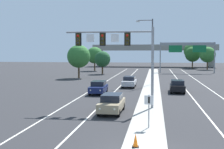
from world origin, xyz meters
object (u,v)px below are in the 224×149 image
car_oncoming_tan (112,103)px  car_receding_black (177,86)px  overhead_signal_mast (121,48)px  traffic_cone_median_nose (136,140)px  median_sign_post (149,106)px  car_oncoming_navy (99,87)px  tree_far_right_a (208,55)px  tree_far_right_c (193,54)px  tree_far_left_a (95,55)px  car_oncoming_silver (129,82)px  highway_sign_gantry (187,48)px  tree_far_left_c (102,59)px  tree_far_left_b (79,56)px  tree_far_right_b (193,51)px  street_lamp_median (151,48)px

car_oncoming_tan → car_receding_black: 15.26m
overhead_signal_mast → traffic_cone_median_nose: bearing=-79.6°
median_sign_post → car_oncoming_navy: median_sign_post is taller
traffic_cone_median_nose → tree_far_right_a: tree_far_right_a is taller
car_oncoming_tan → tree_far_right_c: tree_far_right_c is taller
tree_far_left_a → car_oncoming_silver: bearing=-70.8°
highway_sign_gantry → tree_far_right_c: 20.18m
car_oncoming_silver → tree_far_left_c: 26.29m
tree_far_right_a → car_receding_black: bearing=-103.4°
car_receding_black → tree_far_left_c: tree_far_left_c is taller
car_receding_black → tree_far_right_c: bearing=81.3°
car_oncoming_navy → tree_far_right_a: tree_far_right_a is taller
tree_far_left_c → car_receding_black: bearing=-63.1°
median_sign_post → tree_far_left_a: (-15.89, 59.75, 2.65)m
overhead_signal_mast → tree_far_left_b: size_ratio=1.22×
car_receding_black → tree_far_right_b: (9.25, 62.19, 4.60)m
median_sign_post → car_oncoming_navy: 17.52m
car_oncoming_tan → car_oncoming_silver: 18.58m
highway_sign_gantry → tree_far_right_c: (3.67, 19.76, -1.76)m
car_receding_black → tree_far_left_a: 45.09m
traffic_cone_median_nose → tree_far_left_c: (-11.17, 52.74, 2.98)m
median_sign_post → car_oncoming_tan: bearing=121.9°
car_oncoming_navy → tree_far_left_b: 22.88m
traffic_cone_median_nose → highway_sign_gantry: 60.56m
traffic_cone_median_nose → overhead_signal_mast: bearing=100.4°
overhead_signal_mast → traffic_cone_median_nose: 12.53m
median_sign_post → overhead_signal_mast: bearing=110.6°
highway_sign_gantry → car_receding_black: bearing=-97.6°
street_lamp_median → tree_far_right_c: size_ratio=1.48×
street_lamp_median → highway_sign_gantry: 30.26m
median_sign_post → car_oncoming_silver: (-3.36, 23.78, -0.77)m
car_oncoming_navy → tree_far_right_c: tree_far_right_c is taller
street_lamp_median → tree_far_left_a: street_lamp_median is taller
tree_far_left_c → tree_far_left_a: (-4.13, 11.20, 0.74)m
car_oncoming_silver → tree_far_left_b: bearing=129.3°
tree_far_right_a → car_oncoming_tan: bearing=-106.0°
tree_far_left_a → street_lamp_median: bearing=-65.0°
car_oncoming_tan → tree_far_right_a: bearing=74.0°
car_oncoming_navy → tree_far_right_b: (18.95, 64.98, 4.60)m
tree_far_left_a → tree_far_right_a: bearing=18.6°
car_oncoming_tan → tree_far_right_b: tree_far_right_b is taller
street_lamp_median → median_sign_post: bearing=-89.3°
highway_sign_gantry → tree_far_left_c: 21.19m
traffic_cone_median_nose → median_sign_post: bearing=81.9°
median_sign_post → tree_far_right_b: size_ratio=0.27×
street_lamp_median → tree_far_left_a: (-15.57, 33.33, -1.56)m
car_oncoming_silver → highway_sign_gantry: (11.44, 31.70, 5.34)m
tree_far_right_b → overhead_signal_mast: bearing=-101.5°
median_sign_post → car_oncoming_tan: size_ratio=0.49×
tree_far_right_c → tree_far_right_b: (0.70, 5.99, 1.01)m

